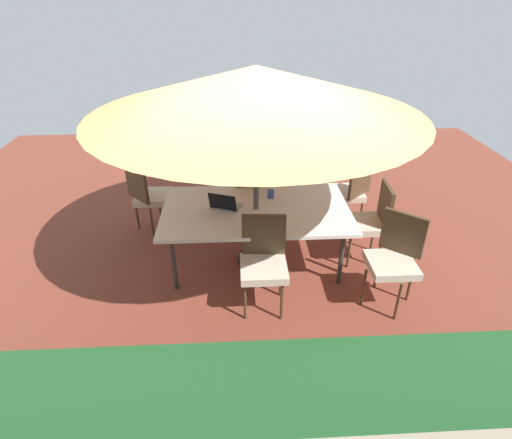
% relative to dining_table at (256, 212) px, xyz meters
% --- Properties ---
extents(ground_plane, '(10.00, 10.00, 0.02)m').
position_rel_dining_table_xyz_m(ground_plane, '(0.00, 0.00, -0.69)').
color(ground_plane, brown).
extents(dining_table, '(2.11, 1.24, 0.72)m').
position_rel_dining_table_xyz_m(dining_table, '(0.00, 0.00, 0.00)').
color(dining_table, white).
rests_on(dining_table, ground_plane).
extents(patio_umbrella, '(3.38, 3.38, 2.27)m').
position_rel_dining_table_xyz_m(patio_umbrella, '(0.00, 0.00, 1.34)').
color(patio_umbrella, '#4C4C4C').
rests_on(patio_umbrella, ground_plane).
extents(chair_southwest, '(0.58, 0.58, 0.98)m').
position_rel_dining_table_xyz_m(chair_southwest, '(-1.28, -0.76, -0.13)').
color(chair_southwest, beige).
rests_on(chair_southwest, ground_plane).
extents(chair_southeast, '(0.59, 0.59, 0.98)m').
position_rel_dining_table_xyz_m(chair_southeast, '(1.36, -0.78, -0.13)').
color(chair_southeast, beige).
rests_on(chair_southeast, ground_plane).
extents(chair_northwest, '(0.58, 0.58, 0.98)m').
position_rel_dining_table_xyz_m(chair_northwest, '(-1.35, 0.77, -0.13)').
color(chair_northwest, beige).
rests_on(chair_northwest, ground_plane).
extents(chair_west, '(0.47, 0.46, 0.98)m').
position_rel_dining_table_xyz_m(chair_west, '(-1.33, 0.02, -0.13)').
color(chair_west, beige).
rests_on(chair_west, ground_plane).
extents(chair_north, '(0.46, 0.47, 0.98)m').
position_rel_dining_table_xyz_m(chair_north, '(-0.04, 0.75, -0.13)').
color(chair_north, beige).
rests_on(chair_north, ground_plane).
extents(chair_south, '(0.48, 0.49, 0.98)m').
position_rel_dining_table_xyz_m(chair_south, '(0.03, -0.75, -0.13)').
color(chair_south, beige).
rests_on(chair_south, ground_plane).
extents(laptop, '(0.39, 0.34, 0.21)m').
position_rel_dining_table_xyz_m(laptop, '(0.35, -0.02, 0.09)').
color(laptop, gray).
rests_on(laptop, dining_table).
extents(cup, '(0.08, 0.08, 0.10)m').
position_rel_dining_table_xyz_m(cup, '(-0.19, -0.26, 0.09)').
color(cup, '#334C99').
rests_on(cup, dining_table).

